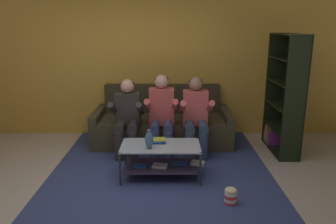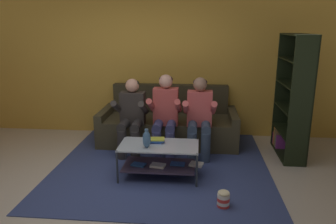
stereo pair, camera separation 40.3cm
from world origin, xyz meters
name	(u,v)px [view 1 (the left image)]	position (x,y,z in m)	size (l,w,h in m)	color
ground	(123,198)	(0.00, 0.00, 0.00)	(16.80, 16.80, 0.00)	beige
back_partition	(139,55)	(0.00, 2.46, 1.45)	(8.40, 0.12, 2.90)	gold
couch	(163,125)	(0.44, 1.95, 0.30)	(2.30, 0.96, 0.94)	#3F3926
person_seated_left	(128,114)	(-0.08, 1.38, 0.64)	(0.50, 0.58, 1.17)	#2D2A2B
person_seated_middle	(162,112)	(0.44, 1.38, 0.68)	(0.50, 0.58, 1.24)	navy
person_seated_right	(197,113)	(0.97, 1.38, 0.66)	(0.50, 0.58, 1.20)	#33435D
coffee_table	(163,156)	(0.46, 0.57, 0.29)	(1.11, 0.55, 0.45)	#ABB9C7
area_rug	(162,160)	(0.44, 1.13, 0.01)	(3.00, 3.32, 0.01)	navy
vase	(150,140)	(0.30, 0.45, 0.57)	(0.11, 0.11, 0.25)	#385C84
book_stack	(158,141)	(0.40, 0.66, 0.48)	(0.24, 0.18, 0.05)	#3456B9
bookshelf	(287,101)	(2.40, 1.58, 0.82)	(0.33, 0.96, 1.85)	black
popcorn_tub	(231,196)	(1.25, -0.12, 0.10)	(0.14, 0.14, 0.20)	red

